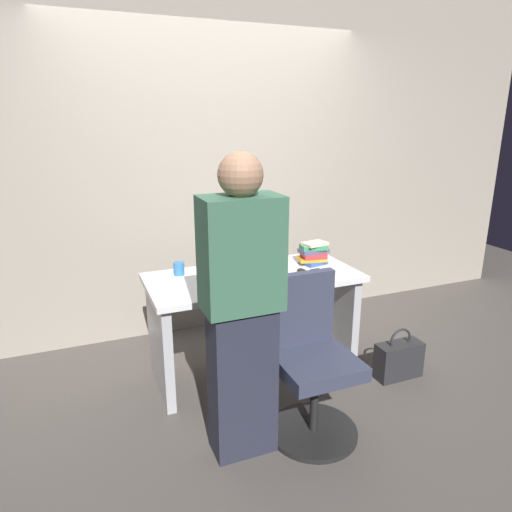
# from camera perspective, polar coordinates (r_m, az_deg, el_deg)

# --- Properties ---
(ground_plane) EXTENTS (9.00, 9.00, 0.00)m
(ground_plane) POSITION_cam_1_polar(r_m,az_deg,el_deg) (3.50, -0.32, -13.94)
(ground_plane) COLOR #4C4742
(wall_back) EXTENTS (6.40, 0.10, 3.00)m
(wall_back) POSITION_cam_1_polar(r_m,az_deg,el_deg) (3.90, -5.58, 12.50)
(wall_back) COLOR #9E9384
(wall_back) RESTS_ON ground
(desk) EXTENTS (1.46, 0.67, 0.74)m
(desk) POSITION_cam_1_polar(r_m,az_deg,el_deg) (3.26, -0.33, -6.14)
(desk) COLOR white
(desk) RESTS_ON ground
(office_chair) EXTENTS (0.52, 0.52, 0.94)m
(office_chair) POSITION_cam_1_polar(r_m,az_deg,el_deg) (2.73, 6.81, -13.18)
(office_chair) COLOR black
(office_chair) RESTS_ON ground
(person_at_desk) EXTENTS (0.40, 0.24, 1.64)m
(person_at_desk) POSITION_cam_1_polar(r_m,az_deg,el_deg) (2.37, -1.78, -6.71)
(person_at_desk) COLOR #262838
(person_at_desk) RESTS_ON ground
(monitor) EXTENTS (0.54, 0.15, 0.46)m
(monitor) POSITION_cam_1_polar(r_m,az_deg,el_deg) (3.27, -0.11, 2.87)
(monitor) COLOR silver
(monitor) RESTS_ON desk
(keyboard) EXTENTS (0.43, 0.15, 0.02)m
(keyboard) POSITION_cam_1_polar(r_m,az_deg,el_deg) (3.08, 0.47, -2.83)
(keyboard) COLOR #262626
(keyboard) RESTS_ON desk
(mouse) EXTENTS (0.06, 0.10, 0.03)m
(mouse) POSITION_cam_1_polar(r_m,az_deg,el_deg) (3.21, 5.73, -1.91)
(mouse) COLOR black
(mouse) RESTS_ON desk
(cup_near_keyboard) EXTENTS (0.07, 0.07, 0.10)m
(cup_near_keyboard) POSITION_cam_1_polar(r_m,az_deg,el_deg) (2.90, -5.94, -3.34)
(cup_near_keyboard) COLOR silver
(cup_near_keyboard) RESTS_ON desk
(cup_by_monitor) EXTENTS (0.07, 0.07, 0.09)m
(cup_by_monitor) POSITION_cam_1_polar(r_m,az_deg,el_deg) (3.21, -9.54, -1.55)
(cup_by_monitor) COLOR #3372B2
(cup_by_monitor) RESTS_ON desk
(book_stack) EXTENTS (0.23, 0.18, 0.16)m
(book_stack) POSITION_cam_1_polar(r_m,az_deg,el_deg) (3.43, 7.12, 0.34)
(book_stack) COLOR #3359A5
(book_stack) RESTS_ON desk
(cell_phone) EXTENTS (0.07, 0.15, 0.01)m
(cell_phone) POSITION_cam_1_polar(r_m,az_deg,el_deg) (3.25, 7.91, -2.00)
(cell_phone) COLOR black
(cell_phone) RESTS_ON desk
(handbag) EXTENTS (0.34, 0.14, 0.38)m
(handbag) POSITION_cam_1_polar(r_m,az_deg,el_deg) (3.50, 17.27, -12.15)
(handbag) COLOR #262628
(handbag) RESTS_ON ground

